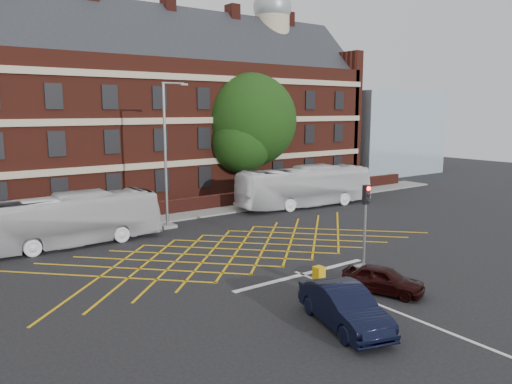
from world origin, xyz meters
TOP-DOWN VIEW (x-y plane):
  - ground at (0.00, 0.00)m, footprint 120.00×120.00m
  - victorian_building at (0.25, 22.00)m, footprint 51.00×12.17m
  - boundary_wall at (0.00, 13.00)m, footprint 56.00×0.50m
  - far_pavement at (0.00, 12.00)m, footprint 60.00×3.00m
  - glass_block at (34.00, 21.00)m, footprint 14.00×10.00m
  - box_junction_hatching at (0.00, 2.00)m, footprint 8.22×8.22m
  - stop_line at (0.00, -3.50)m, footprint 8.00×0.30m
  - centre_line at (0.00, -10.00)m, footprint 0.15×14.00m
  - bus_left at (-7.68, 8.54)m, footprint 10.97×2.57m
  - bus_right at (11.66, 9.41)m, footprint 12.10×4.11m
  - car_navy at (-2.64, -8.78)m, footprint 2.83×4.89m
  - car_maroon at (1.24, -7.36)m, footprint 2.66×3.80m
  - deciduous_tree at (10.94, 16.22)m, footprint 8.48×8.46m
  - traffic_light_near at (2.96, -4.74)m, footprint 0.70×0.70m
  - street_lamp at (-0.81, 9.27)m, footprint 2.25×1.00m
  - utility_cabinet at (-0.62, -5.30)m, footprint 0.41×0.44m

SIDE VIEW (x-z plane):
  - ground at x=0.00m, z-range 0.00..0.00m
  - box_junction_hatching at x=0.00m, z-range 0.00..0.02m
  - stop_line at x=0.00m, z-range 0.00..0.02m
  - centre_line at x=0.00m, z-range 0.00..0.02m
  - far_pavement at x=0.00m, z-range 0.00..0.12m
  - utility_cabinet at x=-0.62m, z-range 0.00..0.99m
  - boundary_wall at x=0.00m, z-range 0.00..1.10m
  - car_maroon at x=1.24m, z-range 0.00..1.20m
  - car_navy at x=-2.64m, z-range 0.00..1.52m
  - bus_left at x=-7.68m, z-range 0.00..3.06m
  - bus_right at x=11.66m, z-range 0.00..3.31m
  - traffic_light_near at x=2.96m, z-range -0.37..3.90m
  - street_lamp at x=-0.81m, z-range -1.44..8.21m
  - glass_block at x=34.00m, z-range 0.00..10.00m
  - deciduous_tree at x=10.94m, z-range 0.78..11.96m
  - victorian_building at x=0.25m, z-range -2.36..18.04m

